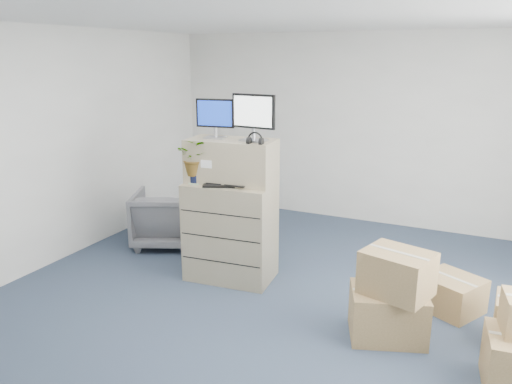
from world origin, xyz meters
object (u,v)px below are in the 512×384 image
water_bottle (234,172)px  office_chair (165,215)px  monitor_left (215,116)px  monitor_right (253,115)px  filing_cabinet_lower (231,231)px  potted_plant (196,163)px  keyboard (227,185)px

water_bottle → office_chair: (-1.32, 0.51, -0.83)m
water_bottle → monitor_left: bearing=173.3°
monitor_right → monitor_left: bearing=-174.9°
filing_cabinet_lower → monitor_right: 1.33m
monitor_left → monitor_right: size_ratio=0.86×
potted_plant → monitor_right: bearing=17.2°
monitor_left → keyboard: 0.75m
filing_cabinet_lower → monitor_left: size_ratio=2.58×
keyboard → potted_plant: (-0.36, -0.03, 0.21)m
water_bottle → office_chair: 1.64m
filing_cabinet_lower → monitor_right: bearing=4.9°
potted_plant → keyboard: bearing=4.8°
filing_cabinet_lower → monitor_right: monitor_right is taller
monitor_left → filing_cabinet_lower: bearing=-21.8°
monitor_left → monitor_right: monitor_right is taller
monitor_right → office_chair: bearing=167.9°
potted_plant → office_chair: 1.48m
keyboard → potted_plant: potted_plant is taller
monitor_right → keyboard: (-0.24, -0.16, -0.74)m
filing_cabinet_lower → monitor_left: 1.29m
filing_cabinet_lower → monitor_right: (0.26, 0.05, 1.31)m
monitor_right → potted_plant: (-0.60, -0.19, -0.52)m
monitor_left → office_chair: (-1.08, 0.48, -1.42)m
monitor_left → monitor_right: bearing=-8.1°
potted_plant → monitor_left: bearing=53.1°
monitor_left → water_bottle: monitor_left is taller
monitor_right → water_bottle: 0.67m
water_bottle → office_chair: size_ratio=0.30×
monitor_right → keyboard: bearing=-141.3°
filing_cabinet_lower → potted_plant: bearing=-162.7°
filing_cabinet_lower → potted_plant: size_ratio=2.51×
monitor_left → keyboard: (0.22, -0.16, -0.70)m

